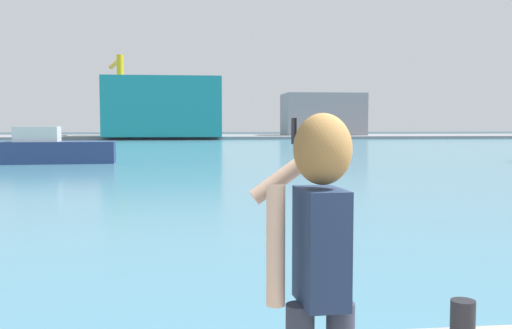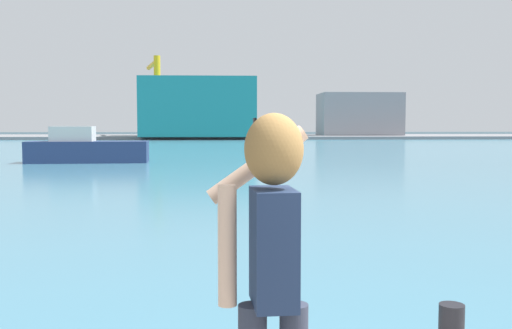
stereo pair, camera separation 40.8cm
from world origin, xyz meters
name	(u,v)px [view 2 (the right image)]	position (x,y,z in m)	size (l,w,h in m)	color
ground_plane	(243,150)	(0.00, 50.00, 0.00)	(220.00, 220.00, 0.00)	#334751
harbor_water	(242,149)	(0.00, 52.00, 0.01)	(140.00, 100.00, 0.02)	teal
far_shore_dock	(236,137)	(0.00, 92.00, 0.23)	(140.00, 20.00, 0.45)	gray
person_photographer	(271,254)	(-1.17, 0.21, 1.74)	(0.53, 0.55, 1.74)	#2D3342
harbor_bollard	(451,325)	(0.33, 1.72, 0.83)	(0.19, 0.19, 0.32)	black
boat_moored	(86,149)	(-9.93, 32.77, 0.83)	(7.20, 2.54, 2.18)	navy
warehouse_left	(199,108)	(-5.67, 86.29, 4.79)	(16.92, 12.75, 8.68)	teal
warehouse_right	(359,114)	(20.35, 92.84, 3.89)	(13.04, 8.69, 6.88)	gray
port_crane	(156,86)	(-12.50, 88.37, 8.21)	(3.62, 11.68, 12.17)	yellow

